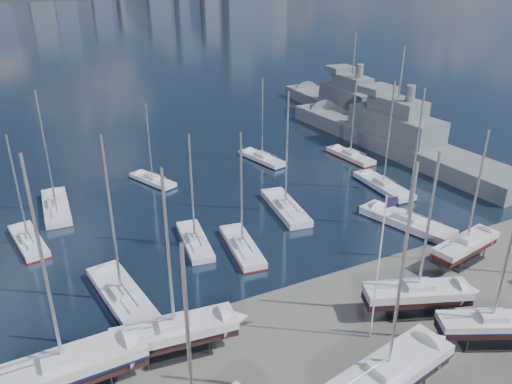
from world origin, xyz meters
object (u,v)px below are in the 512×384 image
naval_ship_east (393,140)px  flagpole (380,259)px  naval_ship_west (350,109)px  sailboat_cradle_0 (65,369)px

naval_ship_east → flagpole: bearing=134.4°
naval_ship_east → naval_ship_west: bearing=-18.3°
naval_ship_west → flagpole: 66.57m
naval_ship_west → flagpole: bearing=148.1°
sailboat_cradle_0 → naval_ship_west: 78.42m
naval_ship_east → naval_ship_west: 19.81m
flagpole → naval_ship_east: bearing=47.5°
naval_ship_east → naval_ship_west: naval_ship_east is taller
naval_ship_west → naval_ship_east: bearing=167.5°
sailboat_cradle_0 → flagpole: 24.00m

